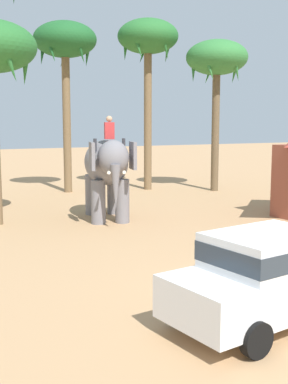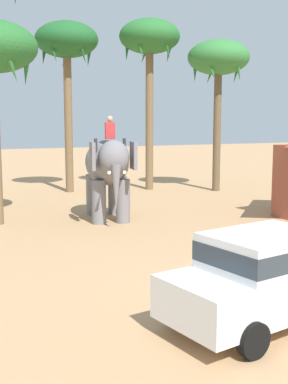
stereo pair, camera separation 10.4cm
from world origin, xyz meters
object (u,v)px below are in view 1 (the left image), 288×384
Objects in this scene: elephant_with_mahout at (107,167)px; palm_tree_leaning_seaward at (148,42)px; palm_tree_far_back at (217,62)px; car_sedan_foreground at (269,274)px; palm_tree_behind_elephant at (65,45)px.

elephant_with_mahout is 10.40m from palm_tree_leaning_seaward.
palm_tree_leaning_seaward reaches higher than palm_tree_far_back.
car_sedan_foreground is at bearing -95.65° from elephant_with_mahout.
palm_tree_far_back is at bearing 30.81° from elephant_with_mahout.
palm_tree_leaning_seaward is (5.18, 6.90, 5.81)m from elephant_with_mahout.
palm_tree_far_back is (7.20, -2.96, -0.76)m from palm_tree_behind_elephant.
elephant_with_mahout is 0.46× the size of palm_tree_behind_elephant.
car_sedan_foreground is 1.07× the size of elephant_with_mahout.
palm_tree_behind_elephant is at bearing 83.78° from car_sedan_foreground.
elephant_with_mahout is 9.62m from palm_tree_behind_elephant.
palm_tree_behind_elephant reaches higher than palm_tree_far_back.
elephant_with_mahout reaches higher than car_sedan_foreground.
palm_tree_leaning_seaward reaches higher than elephant_with_mahout.
car_sedan_foreground is 19.57m from palm_tree_leaning_seaward.
palm_tree_behind_elephant is (1.98, 18.16, 6.58)m from car_sedan_foreground.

